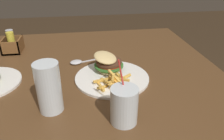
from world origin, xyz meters
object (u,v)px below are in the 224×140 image
at_px(meal_plate_near, 110,70).
at_px(spoon, 78,62).
at_px(beer_glass, 49,89).
at_px(juice_glass, 124,107).
at_px(condiment_caddy, 12,44).

bearing_deg(meal_plate_near, spoon, 43.29).
bearing_deg(beer_glass, juice_glass, -112.29).
relative_size(beer_glass, juice_glass, 0.86).
bearing_deg(spoon, juice_glass, 88.86).
distance_m(beer_glass, condiment_caddy, 0.61).
relative_size(spoon, condiment_caddy, 1.55).
distance_m(meal_plate_near, juice_glass, 0.30).
bearing_deg(meal_plate_near, condiment_caddy, 53.95).
distance_m(juice_glass, condiment_caddy, 0.81).
distance_m(beer_glass, spoon, 0.37).
relative_size(beer_glass, spoon, 0.94).
xyz_separation_m(beer_glass, condiment_caddy, (0.55, 0.25, -0.04)).
distance_m(meal_plate_near, condiment_caddy, 0.60).
bearing_deg(condiment_caddy, beer_glass, -155.25).
relative_size(juice_glass, condiment_caddy, 1.70).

